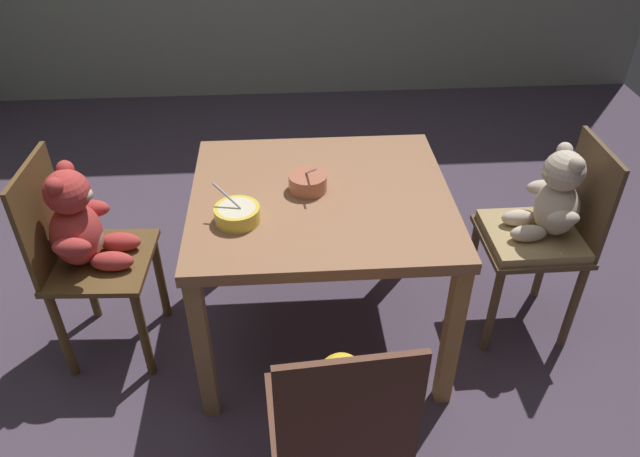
{
  "coord_description": "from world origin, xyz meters",
  "views": [
    {
      "loc": [
        -0.13,
        -1.87,
        1.92
      ],
      "look_at": [
        0.0,
        0.05,
        0.51
      ],
      "focal_mm": 33.89,
      "sensor_mm": 36.0,
      "label": 1
    }
  ],
  "objects_px": {
    "dining_table": "(321,213)",
    "teddy_chair_near_left": "(82,235)",
    "teddy_chair_near_front": "(340,419)",
    "teddy_chair_near_right": "(548,217)",
    "porridge_bowl_terracotta_center": "(308,182)",
    "porridge_bowl_yellow_near_left": "(237,214)"
  },
  "relations": [
    {
      "from": "dining_table",
      "to": "teddy_chair_near_left",
      "type": "relative_size",
      "value": 1.11
    },
    {
      "from": "teddy_chair_near_left",
      "to": "teddy_chair_near_front",
      "type": "distance_m",
      "value": 1.22
    },
    {
      "from": "teddy_chair_near_left",
      "to": "teddy_chair_near_front",
      "type": "height_order",
      "value": "teddy_chair_near_front"
    },
    {
      "from": "teddy_chair_near_right",
      "to": "teddy_chair_near_left",
      "type": "bearing_deg",
      "value": -0.01
    },
    {
      "from": "dining_table",
      "to": "porridge_bowl_terracotta_center",
      "type": "distance_m",
      "value": 0.13
    },
    {
      "from": "dining_table",
      "to": "teddy_chair_near_left",
      "type": "xyz_separation_m",
      "value": [
        -0.89,
        -0.02,
        -0.04
      ]
    },
    {
      "from": "teddy_chair_near_front",
      "to": "porridge_bowl_terracotta_center",
      "type": "relative_size",
      "value": 6.13
    },
    {
      "from": "teddy_chair_near_front",
      "to": "porridge_bowl_terracotta_center",
      "type": "distance_m",
      "value": 0.92
    },
    {
      "from": "teddy_chair_near_left",
      "to": "porridge_bowl_terracotta_center",
      "type": "bearing_deg",
      "value": 6.4
    },
    {
      "from": "teddy_chair_near_left",
      "to": "teddy_chair_near_front",
      "type": "xyz_separation_m",
      "value": [
        0.89,
        -0.84,
        -0.04
      ]
    },
    {
      "from": "teddy_chair_near_right",
      "to": "teddy_chair_near_left",
      "type": "relative_size",
      "value": 0.99
    },
    {
      "from": "teddy_chair_near_left",
      "to": "porridge_bowl_yellow_near_left",
      "type": "relative_size",
      "value": 5.47
    },
    {
      "from": "teddy_chair_near_front",
      "to": "teddy_chair_near_right",
      "type": "bearing_deg",
      "value": -50.76
    },
    {
      "from": "dining_table",
      "to": "teddy_chair_near_right",
      "type": "distance_m",
      "value": 0.89
    },
    {
      "from": "teddy_chair_near_front",
      "to": "porridge_bowl_terracotta_center",
      "type": "xyz_separation_m",
      "value": [
        -0.04,
        0.89,
        0.2
      ]
    },
    {
      "from": "teddy_chair_near_front",
      "to": "porridge_bowl_terracotta_center",
      "type": "bearing_deg",
      "value": -1.81
    },
    {
      "from": "dining_table",
      "to": "porridge_bowl_terracotta_center",
      "type": "relative_size",
      "value": 6.44
    },
    {
      "from": "teddy_chair_near_left",
      "to": "dining_table",
      "type": "bearing_deg",
      "value": 4.26
    },
    {
      "from": "teddy_chair_near_left",
      "to": "porridge_bowl_terracotta_center",
      "type": "relative_size",
      "value": 5.82
    },
    {
      "from": "teddy_chair_near_right",
      "to": "teddy_chair_near_left",
      "type": "height_order",
      "value": "teddy_chair_near_left"
    },
    {
      "from": "porridge_bowl_yellow_near_left",
      "to": "teddy_chair_near_right",
      "type": "bearing_deg",
      "value": 6.96
    },
    {
      "from": "dining_table",
      "to": "teddy_chair_near_left",
      "type": "distance_m",
      "value": 0.9
    }
  ]
}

